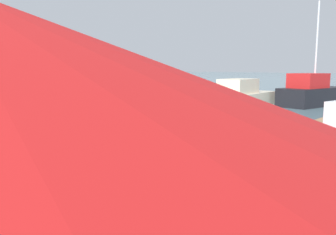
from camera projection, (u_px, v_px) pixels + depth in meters
name	position (u px, v px, depth m)	size (l,w,h in m)	color
ground_plane	(8.00, 117.00, 16.88)	(300.00, 300.00, 0.00)	slate
floating_dock	(287.00, 144.00, 10.54)	(12.98, 2.00, 0.18)	#93704C
boardwalk_railing	(153.00, 139.00, 5.63)	(0.06, 24.72, 1.08)	white
dock_piling_0	(180.00, 112.00, 10.62)	(0.31, 0.31, 2.12)	brown
dock_piling_3	(103.00, 113.00, 11.62)	(0.28, 0.28, 1.83)	brown
moored_boat_1	(241.00, 97.00, 20.79)	(5.63, 2.14, 1.75)	beige
moored_boat_2	(312.00, 93.00, 22.03)	(5.60, 2.97, 6.48)	black
moored_boat_4	(158.00, 102.00, 16.69)	(4.79, 2.79, 1.98)	navy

